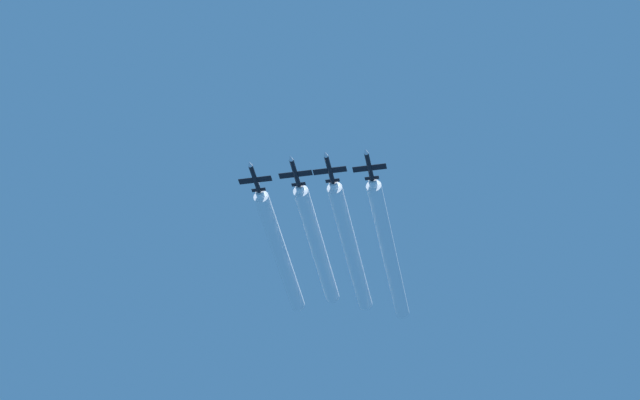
{
  "coord_description": "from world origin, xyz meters",
  "views": [
    {
      "loc": [
        -44.06,
        235.25,
        2.11
      ],
      "look_at": [
        0.16,
        -11.92,
        205.85
      ],
      "focal_mm": 68.67,
      "sensor_mm": 36.0,
      "label": 1
    }
  ],
  "objects_px": {
    "jet_far_left": "(369,165)",
    "jet_inner_left": "(329,168)",
    "jet_inner_right": "(255,178)",
    "jet_center": "(295,172)"
  },
  "relations": [
    {
      "from": "jet_center",
      "to": "jet_inner_right",
      "type": "height_order",
      "value": "jet_center"
    },
    {
      "from": "jet_inner_left",
      "to": "jet_inner_right",
      "type": "bearing_deg",
      "value": -2.46
    },
    {
      "from": "jet_center",
      "to": "jet_inner_left",
      "type": "bearing_deg",
      "value": 176.53
    },
    {
      "from": "jet_center",
      "to": "jet_inner_right",
      "type": "distance_m",
      "value": 10.74
    },
    {
      "from": "jet_far_left",
      "to": "jet_inner_left",
      "type": "bearing_deg",
      "value": 4.99
    },
    {
      "from": "jet_far_left",
      "to": "jet_center",
      "type": "relative_size",
      "value": 1.0
    },
    {
      "from": "jet_far_left",
      "to": "jet_inner_right",
      "type": "xyz_separation_m",
      "value": [
        29.99,
        0.04,
        0.37
      ]
    },
    {
      "from": "jet_far_left",
      "to": "jet_inner_right",
      "type": "distance_m",
      "value": 29.99
    },
    {
      "from": "jet_far_left",
      "to": "jet_inner_left",
      "type": "relative_size",
      "value": 1.0
    },
    {
      "from": "jet_inner_left",
      "to": "jet_inner_right",
      "type": "relative_size",
      "value": 1.0
    }
  ]
}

